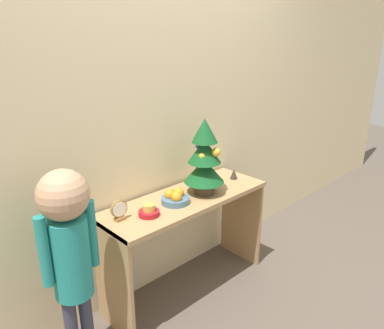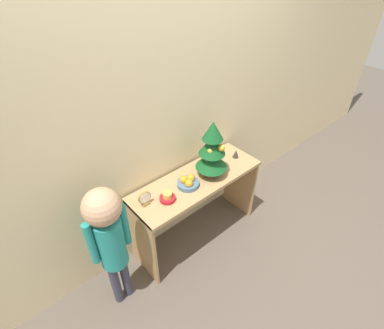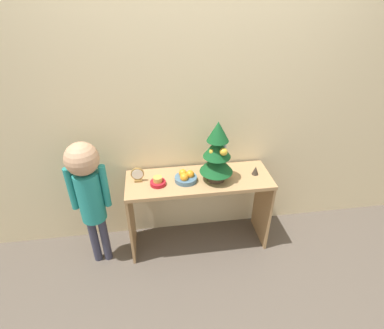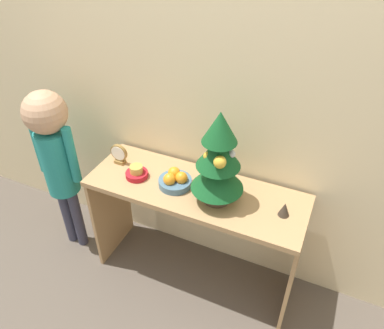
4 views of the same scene
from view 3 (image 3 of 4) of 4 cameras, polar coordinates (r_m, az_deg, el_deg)
ground_plane at (r=2.74m, az=1.89°, el=-17.30°), size 12.00×12.00×0.00m
back_wall at (r=2.39m, az=0.53°, el=11.72°), size 7.00×0.05×2.50m
console_table at (r=2.51m, az=1.31°, el=-5.62°), size 1.18×0.41×0.70m
mini_tree at (r=2.29m, az=4.80°, el=2.20°), size 0.26×0.26×0.50m
fruit_bowl at (r=2.37m, az=-1.20°, el=-2.42°), size 0.18×0.18×0.09m
singing_bowl at (r=2.35m, az=-6.52°, el=-3.30°), size 0.12×0.12×0.07m
desk_clock at (r=2.39m, az=-10.34°, el=-1.96°), size 0.10×0.04×0.12m
figurine at (r=2.51m, az=11.99°, el=-1.09°), size 0.06×0.06×0.07m
child_figure at (r=2.35m, az=-19.19°, el=-4.10°), size 0.30×0.24×1.13m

